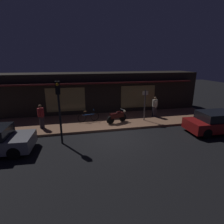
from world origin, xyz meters
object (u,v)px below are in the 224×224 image
person_photographer (41,116)px  sign_post (145,103)px  person_bystander (155,106)px  motorcycle (117,116)px  bicycle_parked (88,117)px  traffic_light_pole (59,102)px  parked_car_far (217,122)px

person_photographer → sign_post: 7.56m
person_bystander → sign_post: (-1.20, -0.73, 0.48)m
motorcycle → person_photographer: (-5.34, -0.01, 0.38)m
motorcycle → bicycle_parked: bearing=161.0°
person_bystander → sign_post: sign_post is taller
sign_post → traffic_light_pole: 6.67m
traffic_light_pole → parked_car_far: size_ratio=0.87×
bicycle_parked → sign_post: size_ratio=0.69×
person_photographer → parked_car_far: person_photographer is taller
sign_post → parked_car_far: size_ratio=0.58×
person_bystander → person_photographer: bearing=-174.4°
bicycle_parked → person_photographer: person_photographer is taller
motorcycle → bicycle_parked: size_ratio=0.99×
motorcycle → person_bystander: bearing=13.9°
person_photographer → parked_car_far: bearing=-13.8°
sign_post → traffic_light_pole: traffic_light_pole is taller
bicycle_parked → sign_post: 4.45m
motorcycle → traffic_light_pole: traffic_light_pole is taller
person_bystander → traffic_light_pole: traffic_light_pole is taller
parked_car_far → person_photographer: bearing=166.2°
traffic_light_pole → person_photographer: bearing=121.1°
bicycle_parked → traffic_light_pole: (-1.80, -3.14, 1.97)m
bicycle_parked → traffic_light_pole: traffic_light_pole is taller
motorcycle → bicycle_parked: motorcycle is taller
motorcycle → person_photographer: person_photographer is taller
person_photographer → person_bystander: size_ratio=1.00×
bicycle_parked → motorcycle: bearing=-19.0°
person_bystander → traffic_light_pole: size_ratio=0.46×
sign_post → parked_car_far: (3.94, -2.95, -0.81)m
traffic_light_pole → parked_car_far: (10.04, -0.42, -1.77)m
traffic_light_pole → motorcycle: bearing=31.9°
bicycle_parked → person_photographer: 3.37m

